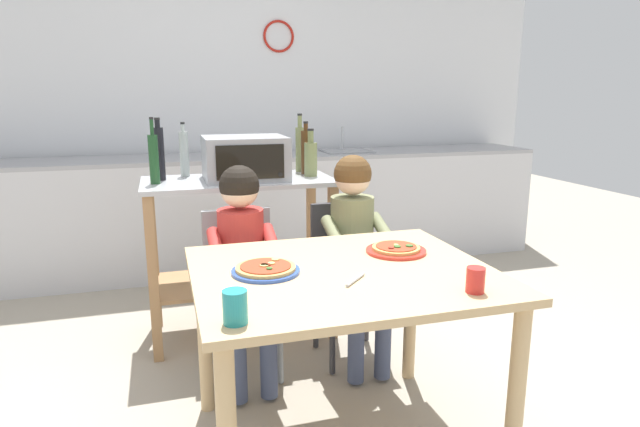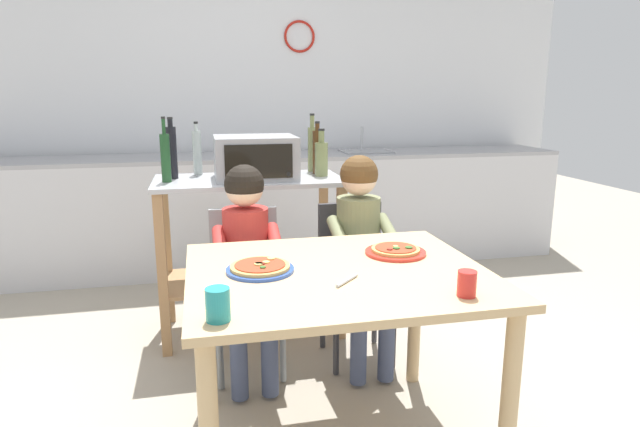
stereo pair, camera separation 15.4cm
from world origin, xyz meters
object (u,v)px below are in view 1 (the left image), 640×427
object	(u,v)px
bottle_dark_olive_oil	(311,158)
dining_table	(342,296)
bottle_brown_beer	(306,151)
bottle_clear_vinegar	(154,158)
bottle_tall_green_wine	(300,148)
kitchen_island_cart	(240,233)
pizza_plate_blue_rimmed	(266,269)
toaster_oven	(245,158)
dining_chair_left	(241,280)
drinking_cup_red	(475,280)
pizza_plate_red_rimmed	(396,249)
child_in_red_shirt	(243,249)
drinking_cup_teal	(235,307)
serving_spoon	(354,280)
bottle_squat_spirits	(159,153)
child_in_olive_shirt	(356,236)
dining_chair_right	(347,269)
bottle_slim_sauce	(184,153)

from	to	relation	value
bottle_dark_olive_oil	dining_table	xyz separation A→B (m)	(-0.20, -1.16, -0.39)
bottle_brown_beer	bottle_clear_vinegar	bearing A→B (deg)	-172.27
dining_table	bottle_dark_olive_oil	bearing A→B (deg)	80.20
bottle_brown_beer	dining_table	xyz separation A→B (m)	(-0.20, -1.26, -0.41)
bottle_tall_green_wine	bottle_brown_beer	xyz separation A→B (m)	(0.01, -0.10, -0.01)
kitchen_island_cart	pizza_plate_blue_rimmed	bearing A→B (deg)	-93.29
kitchen_island_cart	toaster_oven	world-z (taller)	toaster_oven
dining_chair_left	drinking_cup_red	xyz separation A→B (m)	(0.63, -1.08, 0.31)
pizza_plate_blue_rimmed	bottle_tall_green_wine	bearing A→B (deg)	70.25
bottle_brown_beer	pizza_plate_red_rimmed	size ratio (longest dim) A/B	1.24
child_in_red_shirt	toaster_oven	bearing A→B (deg)	79.13
drinking_cup_teal	drinking_cup_red	distance (m)	0.80
pizza_plate_blue_rimmed	child_in_red_shirt	bearing A→B (deg)	90.02
kitchen_island_cart	bottle_clear_vinegar	bearing A→B (deg)	-176.07
toaster_oven	bottle_tall_green_wine	size ratio (longest dim) A/B	1.28
toaster_oven	serving_spoon	bearing A→B (deg)	-82.17
bottle_squat_spirits	child_in_olive_shirt	bearing A→B (deg)	-34.45
kitchen_island_cart	child_in_red_shirt	distance (m)	0.56
dining_table	pizza_plate_red_rimmed	size ratio (longest dim) A/B	4.45
dining_chair_right	serving_spoon	bearing A→B (deg)	-108.09
bottle_clear_vinegar	drinking_cup_teal	bearing A→B (deg)	-82.00
kitchen_island_cart	dining_table	size ratio (longest dim) A/B	0.95
kitchen_island_cart	dining_chair_left	bearing A→B (deg)	-98.48
dining_table	drinking_cup_teal	distance (m)	0.60
bottle_dark_olive_oil	child_in_red_shirt	size ratio (longest dim) A/B	0.26
bottle_squat_spirits	bottle_tall_green_wine	size ratio (longest dim) A/B	0.98
bottle_squat_spirits	drinking_cup_red	bearing A→B (deg)	-58.62
pizza_plate_blue_rimmed	drinking_cup_teal	distance (m)	0.45
toaster_oven	bottle_squat_spirits	bearing A→B (deg)	167.03
bottle_squat_spirits	dining_chair_right	world-z (taller)	bottle_squat_spirits
bottle_tall_green_wine	bottle_brown_beer	distance (m)	0.11
bottle_dark_olive_oil	dining_table	world-z (taller)	bottle_dark_olive_oil
bottle_dark_olive_oil	bottle_brown_beer	world-z (taller)	bottle_brown_beer
bottle_dark_olive_oil	bottle_brown_beer	size ratio (longest dim) A/B	0.88
bottle_clear_vinegar	dining_table	size ratio (longest dim) A/B	0.32
bottle_squat_spirits	dining_table	xyz separation A→B (m)	(0.64, -1.26, -0.43)
drinking_cup_red	pizza_plate_red_rimmed	bearing A→B (deg)	96.91
bottle_slim_sauce	drinking_cup_red	size ratio (longest dim) A/B	3.62
bottle_squat_spirits	dining_chair_right	size ratio (longest dim) A/B	0.42
dining_table	dining_chair_left	bearing A→B (deg)	111.19
kitchen_island_cart	pizza_plate_blue_rimmed	distance (m)	1.14
toaster_oven	serving_spoon	distance (m)	1.33
bottle_clear_vinegar	bottle_brown_beer	world-z (taller)	bottle_clear_vinegar
kitchen_island_cart	bottle_squat_spirits	bearing A→B (deg)	167.96
child_in_red_shirt	child_in_olive_shirt	size ratio (longest dim) A/B	0.97
bottle_squat_spirits	pizza_plate_blue_rimmed	xyz separation A→B (m)	(0.35, -1.21, -0.31)
bottle_squat_spirits	drinking_cup_red	world-z (taller)	bottle_squat_spirits
bottle_tall_green_wine	dining_chair_right	bearing A→B (deg)	-81.10
bottle_dark_olive_oil	dining_chair_left	xyz separation A→B (m)	(-0.49, -0.43, -0.55)
toaster_oven	bottle_brown_beer	bearing A→B (deg)	15.13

